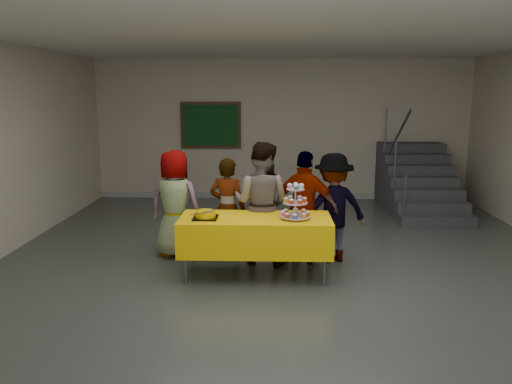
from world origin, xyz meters
TOP-DOWN VIEW (x-y plane):
  - room_shell at (0.00, 0.02)m, footprint 10.00×10.04m
  - bake_table at (-0.40, 0.21)m, footprint 1.88×0.78m
  - cupcake_stand at (0.09, 0.15)m, footprint 0.38×0.38m
  - bear_cake at (-1.01, 0.13)m, footprint 0.32×0.36m
  - schoolchild_a at (-1.55, 0.98)m, footprint 0.83×0.63m
  - schoolchild_b at (-0.81, 0.96)m, footprint 0.58×0.46m
  - schoolchild_c at (-0.34, 0.75)m, footprint 0.97×0.86m
  - schoolchild_d at (0.25, 0.77)m, footprint 0.97×0.67m
  - schoolchild_e at (0.64, 0.85)m, footprint 1.08×0.79m
  - staircase at (2.70, 4.13)m, footprint 1.30×2.40m
  - noticeboard at (-1.52, 4.96)m, footprint 1.30×0.05m

SIDE VIEW (x-z plane):
  - staircase at x=2.70m, z-range -0.53..1.51m
  - bake_table at x=-0.40m, z-range 0.17..0.94m
  - schoolchild_b at x=-0.81m, z-range 0.00..1.42m
  - schoolchild_e at x=0.64m, z-range 0.00..1.50m
  - schoolchild_a at x=-1.55m, z-range 0.00..1.52m
  - schoolchild_d at x=0.25m, z-range 0.00..1.53m
  - bear_cake at x=-1.01m, z-range 0.77..0.89m
  - schoolchild_c at x=-0.34m, z-range 0.00..1.66m
  - cupcake_stand at x=0.09m, z-range 0.72..1.16m
  - noticeboard at x=-1.52m, z-range 1.10..2.10m
  - room_shell at x=0.00m, z-range 0.62..3.64m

